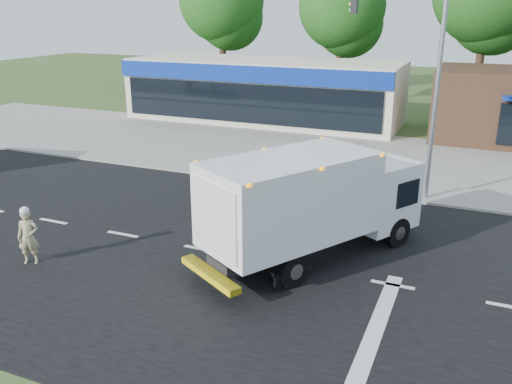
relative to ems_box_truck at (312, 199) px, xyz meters
The scene contains 10 objects.
ground 2.09m from the ems_box_truck, 116.91° to the right, with size 120.00×120.00×0.00m, color #385123.
road_asphalt 2.09m from the ems_box_truck, 116.91° to the right, with size 60.00×14.00×0.02m, color black.
sidewalk 7.71m from the ems_box_truck, 92.83° to the left, with size 60.00×2.40×0.12m, color gray.
parking_apron 13.42m from the ems_box_truck, 91.59° to the left, with size 60.00×9.00×0.02m, color gray.
lane_markings 2.99m from the ems_box_truck, 64.73° to the right, with size 55.20×7.00×0.01m.
ems_box_truck is the anchor object (origin of this frame).
emergency_worker 8.46m from the ems_box_truck, 154.87° to the right, with size 0.74×0.65×1.80m.
retail_strip_mall 21.37m from the ems_box_truck, 116.01° to the left, with size 18.00×6.20×4.00m.
traffic_signal_pole 7.75m from the ems_box_truck, 73.90° to the left, with size 3.51×0.25×8.00m.
background_trees 28.00m from the ems_box_truck, 92.54° to the left, with size 36.77×7.39×12.10m.
Camera 1 is at (4.72, -13.74, 7.30)m, focal length 38.00 mm.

